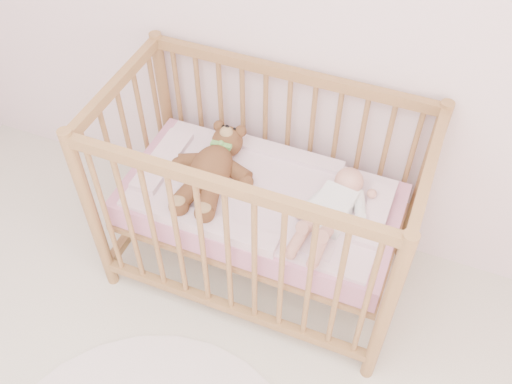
% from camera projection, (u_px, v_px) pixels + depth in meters
% --- Properties ---
extents(crib, '(1.36, 0.76, 1.00)m').
position_uv_depth(crib, '(260.00, 202.00, 2.54)').
color(crib, '#9B7442').
rests_on(crib, floor).
extents(mattress, '(1.22, 0.62, 0.13)m').
position_uv_depth(mattress, '(260.00, 204.00, 2.55)').
color(mattress, pink).
rests_on(mattress, crib).
extents(blanket, '(1.10, 0.58, 0.06)m').
position_uv_depth(blanket, '(260.00, 193.00, 2.50)').
color(blanket, '#EBA2B8').
rests_on(blanket, mattress).
extents(baby, '(0.35, 0.59, 0.14)m').
position_uv_depth(baby, '(332.00, 207.00, 2.35)').
color(baby, white).
rests_on(baby, blanket).
extents(teddy_bear, '(0.43, 0.59, 0.16)m').
position_uv_depth(teddy_bear, '(211.00, 169.00, 2.48)').
color(teddy_bear, brown).
rests_on(teddy_bear, blanket).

